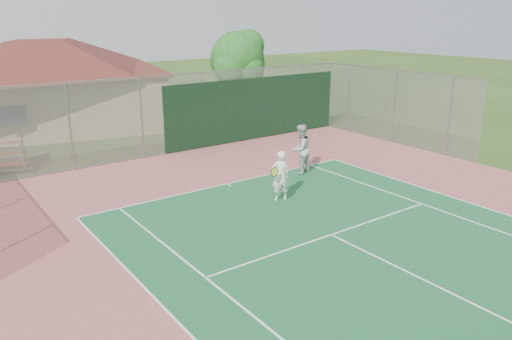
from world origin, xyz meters
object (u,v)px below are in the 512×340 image
at_px(player_grey_back, 300,150).
at_px(player_white_front, 280,176).
at_px(clubhouse, 43,76).
at_px(tree, 239,60).

bearing_deg(player_grey_back, player_white_front, 24.07).
relative_size(clubhouse, player_white_front, 8.45).
bearing_deg(player_white_front, clubhouse, -57.92).
bearing_deg(clubhouse, player_grey_back, -55.67).
bearing_deg(clubhouse, tree, -7.72).
xyz_separation_m(clubhouse, player_grey_back, (5.78, -14.47, -1.87)).
bearing_deg(tree, player_white_front, -118.64).
height_order(tree, player_grey_back, tree).
bearing_deg(player_grey_back, clubhouse, -81.50).
relative_size(clubhouse, tree, 2.80).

